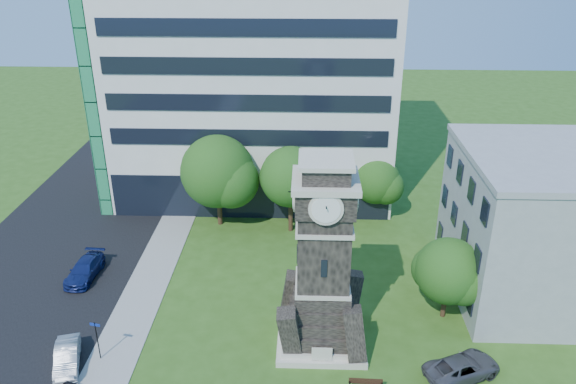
{
  "coord_description": "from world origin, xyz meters",
  "views": [
    {
      "loc": [
        1.92,
        -26.28,
        23.24
      ],
      "look_at": [
        0.74,
        7.47,
        7.66
      ],
      "focal_mm": 35.0,
      "sensor_mm": 36.0,
      "label": 1
    }
  ],
  "objects_px": {
    "car_street_mid": "(67,357)",
    "car_street_north": "(85,270)",
    "car_east_lot": "(462,367)",
    "street_sign": "(97,336)",
    "clock_tower": "(323,268)"
  },
  "relations": [
    {
      "from": "car_street_north",
      "to": "street_sign",
      "type": "relative_size",
      "value": 1.66
    },
    {
      "from": "car_street_mid",
      "to": "clock_tower",
      "type": "bearing_deg",
      "value": -6.54
    },
    {
      "from": "clock_tower",
      "to": "car_east_lot",
      "type": "relative_size",
      "value": 2.69
    },
    {
      "from": "car_east_lot",
      "to": "street_sign",
      "type": "height_order",
      "value": "street_sign"
    },
    {
      "from": "clock_tower",
      "to": "car_street_mid",
      "type": "bearing_deg",
      "value": -169.07
    },
    {
      "from": "car_street_mid",
      "to": "car_street_north",
      "type": "distance_m",
      "value": 9.59
    },
    {
      "from": "car_street_mid",
      "to": "car_east_lot",
      "type": "relative_size",
      "value": 0.82
    },
    {
      "from": "car_street_north",
      "to": "car_east_lot",
      "type": "relative_size",
      "value": 0.98
    },
    {
      "from": "car_street_mid",
      "to": "car_street_north",
      "type": "bearing_deg",
      "value": 86.83
    },
    {
      "from": "car_street_north",
      "to": "car_east_lot",
      "type": "xyz_separation_m",
      "value": [
        25.39,
        -9.38,
        -0.01
      ]
    },
    {
      "from": "car_east_lot",
      "to": "street_sign",
      "type": "bearing_deg",
      "value": 63.23
    },
    {
      "from": "car_street_mid",
      "to": "car_street_north",
      "type": "relative_size",
      "value": 0.84
    },
    {
      "from": "car_street_north",
      "to": "street_sign",
      "type": "xyz_separation_m",
      "value": [
        4.09,
        -8.68,
        1.04
      ]
    },
    {
      "from": "clock_tower",
      "to": "car_street_north",
      "type": "xyz_separation_m",
      "value": [
        -17.35,
        6.4,
        -4.63
      ]
    },
    {
      "from": "car_east_lot",
      "to": "street_sign",
      "type": "xyz_separation_m",
      "value": [
        -21.3,
        0.7,
        1.05
      ]
    }
  ]
}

